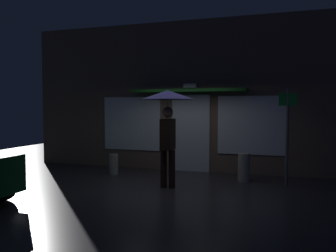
% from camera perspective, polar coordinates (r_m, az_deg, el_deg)
% --- Properties ---
extents(ground_plane, '(18.00, 18.00, 0.00)m').
position_cam_1_polar(ground_plane, '(7.92, -0.05, -10.29)').
color(ground_plane, '#2D2D33').
extents(building_facade, '(10.07, 1.00, 4.32)m').
position_cam_1_polar(building_facade, '(9.97, 4.03, 4.85)').
color(building_facade, brown).
rests_on(building_facade, ground).
extents(person_with_umbrella, '(1.21, 1.21, 2.22)m').
position_cam_1_polar(person_with_umbrella, '(7.75, -0.05, 2.75)').
color(person_with_umbrella, black).
rests_on(person_with_umbrella, ground).
extents(street_sign_post, '(0.40, 0.07, 2.28)m').
position_cam_1_polar(street_sign_post, '(8.43, 19.26, -0.75)').
color(street_sign_post, '#595B60').
rests_on(street_sign_post, ground).
extents(sidewalk_bollard, '(0.29, 0.29, 0.70)m').
position_cam_1_polar(sidewalk_bollard, '(8.75, 12.55, -6.75)').
color(sidewalk_bollard, '#9E998E').
rests_on(sidewalk_bollard, ground).
extents(sidewalk_bollard_2, '(0.24, 0.24, 0.56)m').
position_cam_1_polar(sidewalk_bollard_2, '(9.55, -9.04, -6.30)').
color(sidewalk_bollard_2, '#9E998E').
rests_on(sidewalk_bollard_2, ground).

